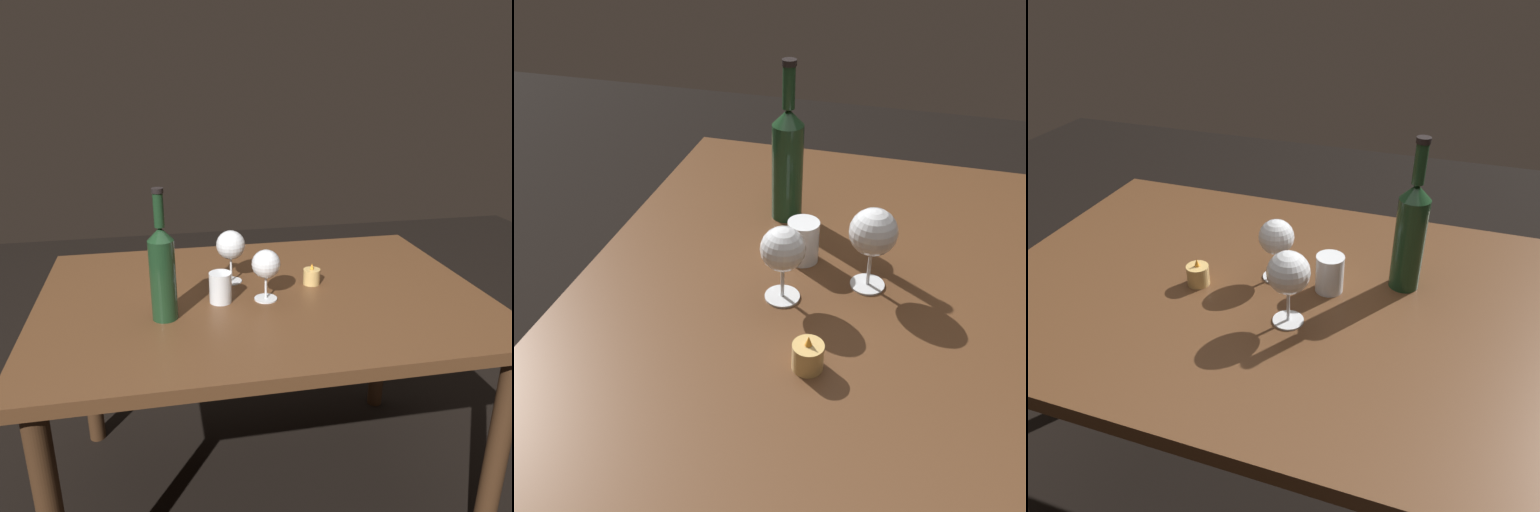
% 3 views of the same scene
% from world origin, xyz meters
% --- Properties ---
extents(dining_table, '(1.30, 0.90, 0.74)m').
position_xyz_m(dining_table, '(0.00, 0.00, 0.65)').
color(dining_table, '#56351E').
rests_on(dining_table, ground).
extents(wine_glass_left, '(0.08, 0.08, 0.15)m').
position_xyz_m(wine_glass_left, '(0.00, -0.05, 0.85)').
color(wine_glass_left, white).
rests_on(wine_glass_left, dining_table).
extents(wine_glass_right, '(0.09, 0.09, 0.17)m').
position_xyz_m(wine_glass_right, '(-0.08, 0.10, 0.86)').
color(wine_glass_right, white).
rests_on(wine_glass_right, dining_table).
extents(wine_bottle, '(0.07, 0.07, 0.35)m').
position_xyz_m(wine_bottle, '(-0.29, -0.11, 0.88)').
color(wine_bottle, '#19381E').
rests_on(wine_bottle, dining_table).
extents(water_tumbler, '(0.06, 0.06, 0.09)m').
position_xyz_m(water_tumbler, '(-0.13, -0.04, 0.78)').
color(water_tumbler, white).
rests_on(water_tumbler, dining_table).
extents(votive_candle, '(0.05, 0.05, 0.07)m').
position_xyz_m(votive_candle, '(0.16, 0.04, 0.76)').
color(votive_candle, '#DBB266').
rests_on(votive_candle, dining_table).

